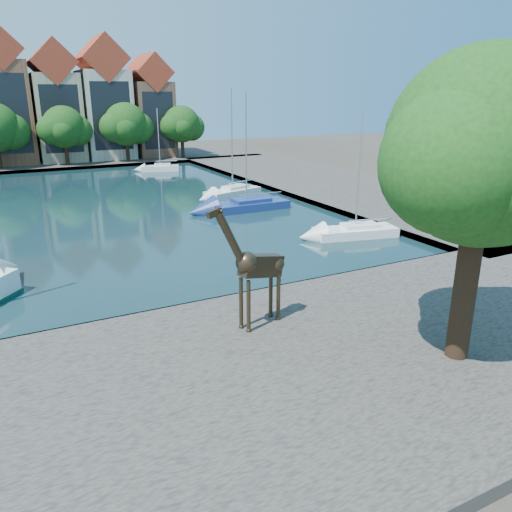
# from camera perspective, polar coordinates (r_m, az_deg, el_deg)

# --- Properties ---
(ground) EXTENTS (160.00, 160.00, 0.00)m
(ground) POSITION_cam_1_polar(r_m,az_deg,el_deg) (23.04, -8.84, -6.61)
(ground) COLOR #38332B
(ground) RESTS_ON ground
(water_basin) EXTENTS (38.00, 50.00, 0.08)m
(water_basin) POSITION_cam_1_polar(r_m,az_deg,el_deg) (45.44, -18.72, 5.11)
(water_basin) COLOR black
(water_basin) RESTS_ON ground
(near_quay) EXTENTS (50.00, 14.00, 0.50)m
(near_quay) POSITION_cam_1_polar(r_m,az_deg,el_deg) (17.20, -1.06, -14.69)
(near_quay) COLOR #514D46
(near_quay) RESTS_ON ground
(far_quay) EXTENTS (60.00, 16.00, 0.50)m
(far_quay) POSITION_cam_1_polar(r_m,az_deg,el_deg) (76.80, -22.70, 9.85)
(far_quay) COLOR #514D46
(far_quay) RESTS_ON ground
(right_quay) EXTENTS (14.00, 52.00, 0.50)m
(right_quay) POSITION_cam_1_polar(r_m,az_deg,el_deg) (54.80, 8.15, 8.22)
(right_quay) COLOR #514D46
(right_quay) RESTS_ON ground
(plane_tree) EXTENTS (8.32, 6.40, 10.62)m
(plane_tree) POSITION_cam_1_polar(r_m,az_deg,el_deg) (17.86, 24.84, 10.40)
(plane_tree) COLOR #332114
(plane_tree) RESTS_ON near_quay
(townhouse_center) EXTENTS (5.44, 9.18, 16.93)m
(townhouse_center) POSITION_cam_1_polar(r_m,az_deg,el_deg) (76.00, -26.56, 15.46)
(townhouse_center) COLOR brown
(townhouse_center) RESTS_ON far_quay
(townhouse_east_inner) EXTENTS (5.94, 9.18, 15.79)m
(townhouse_east_inner) POSITION_cam_1_polar(r_m,az_deg,el_deg) (76.44, -21.87, 15.57)
(townhouse_east_inner) COLOR tan
(townhouse_east_inner) RESTS_ON far_quay
(townhouse_east_mid) EXTENTS (6.43, 9.18, 16.65)m
(townhouse_east_mid) POSITION_cam_1_polar(r_m,az_deg,el_deg) (77.41, -16.95, 16.36)
(townhouse_east_mid) COLOR beige
(townhouse_east_mid) RESTS_ON far_quay
(townhouse_east_end) EXTENTS (5.44, 9.18, 14.43)m
(townhouse_east_end) POSITION_cam_1_polar(r_m,az_deg,el_deg) (78.94, -12.08, 16.03)
(townhouse_east_end) COLOR brown
(townhouse_east_end) RESTS_ON far_quay
(far_tree_mid_east) EXTENTS (7.02, 5.40, 7.52)m
(far_tree_mid_east) POSITION_cam_1_polar(r_m,az_deg,el_deg) (71.11, -21.03, 13.45)
(far_tree_mid_east) COLOR #332114
(far_tree_mid_east) RESTS_ON far_quay
(far_tree_east) EXTENTS (7.54, 5.80, 7.84)m
(far_tree_east) POSITION_cam_1_polar(r_m,az_deg,el_deg) (72.49, -14.59, 14.21)
(far_tree_east) COLOR #332114
(far_tree_east) RESTS_ON far_quay
(far_tree_far_east) EXTENTS (6.76, 5.20, 7.36)m
(far_tree_far_east) POSITION_cam_1_polar(r_m,az_deg,el_deg) (74.72, -8.43, 14.56)
(far_tree_far_east) COLOR #332114
(far_tree_far_east) RESTS_ON far_quay
(giraffe_statue) EXTENTS (3.60, 1.31, 5.21)m
(giraffe_statue) POSITION_cam_1_polar(r_m,az_deg,el_deg) (19.66, -0.03, -1.19)
(giraffe_statue) COLOR #312618
(giraffe_statue) RESTS_ON near_quay
(sailboat_right_a) EXTENTS (6.01, 3.19, 8.46)m
(sailboat_right_a) POSITION_cam_1_polar(r_m,az_deg,el_deg) (35.13, 11.28, 2.95)
(sailboat_right_a) COLOR white
(sailboat_right_a) RESTS_ON water_basin
(sailboat_right_b) EXTENTS (7.23, 2.55, 9.51)m
(sailboat_right_b) POSITION_cam_1_polar(r_m,az_deg,el_deg) (42.53, -1.09, 5.98)
(sailboat_right_b) COLOR navy
(sailboat_right_b) RESTS_ON water_basin
(sailboat_right_c) EXTENTS (6.03, 3.63, 9.88)m
(sailboat_right_c) POSITION_cam_1_polar(r_m,az_deg,el_deg) (48.00, -2.67, 7.45)
(sailboat_right_c) COLOR silver
(sailboat_right_c) RESTS_ON water_basin
(sailboat_right_d) EXTENTS (4.88, 2.95, 7.67)m
(sailboat_right_d) POSITION_cam_1_polar(r_m,az_deg,el_deg) (65.30, -10.89, 9.97)
(sailboat_right_d) COLOR silver
(sailboat_right_d) RESTS_ON water_basin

